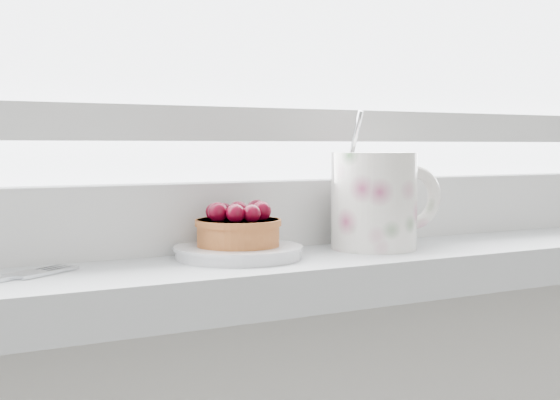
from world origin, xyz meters
TOP-DOWN VIEW (x-y plane):
  - saucer at (0.01, 1.90)m, footprint 0.12×0.12m
  - raspberry_tart at (0.01, 1.90)m, footprint 0.08×0.08m
  - floral_mug at (0.17, 1.89)m, footprint 0.13×0.10m

SIDE VIEW (x-z plane):
  - saucer at x=0.01m, z-range 0.94..0.95m
  - raspberry_tart at x=0.01m, z-range 0.95..0.99m
  - floral_mug at x=0.17m, z-range 0.92..1.07m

